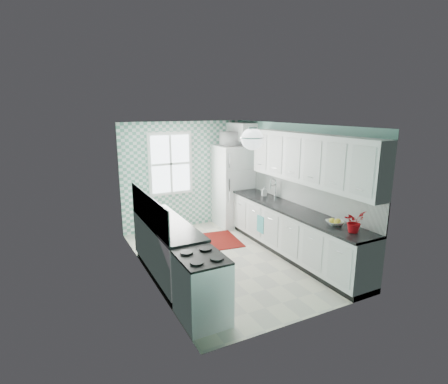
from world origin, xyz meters
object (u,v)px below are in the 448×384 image
fridge (234,186)px  fruit_bowl (335,223)px  potted_plant (354,221)px  microwave (234,139)px  stove (202,287)px  sink (268,199)px  ceiling_light (252,139)px

fridge → fruit_bowl: (0.09, -3.26, 0.01)m
potted_plant → microwave: bearing=91.4°
stove → sink: 3.18m
ceiling_light → fridge: 3.14m
ceiling_light → sink: (1.20, 1.28, -1.39)m
microwave → stove: bearing=53.5°
fridge → sink: fridge is taller
fridge → sink: (0.09, -1.32, -0.04)m
fridge → ceiling_light: bearing=-110.4°
fridge → stove: size_ratio=2.15×
ceiling_light → stove: bearing=-147.9°
ceiling_light → sink: ceiling_light is taller
ceiling_light → microwave: ceiling_light is taller
stove → potted_plant: size_ratio=2.65×
potted_plant → sink: bearing=89.9°
potted_plant → microwave: 3.78m
ceiling_light → microwave: (1.11, 2.61, -0.23)m
ceiling_light → stove: size_ratio=0.39×
stove → potted_plant: bearing=-4.5°
fridge → fruit_bowl: fridge is taller
stove → microwave: bearing=57.8°
microwave → fruit_bowl: bearing=89.6°
potted_plant → microwave: microwave is taller
stove → potted_plant: 2.50m
ceiling_light → sink: 2.24m
fridge → stove: 4.10m
fruit_bowl → microwave: bearing=91.6°
stove → potted_plant: (2.40, -0.29, 0.64)m
stove → ceiling_light: bearing=34.5°
sink → microwave: size_ratio=0.94×
fridge → stove: (-2.31, -3.36, -0.50)m
fruit_bowl → potted_plant: size_ratio=0.81×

